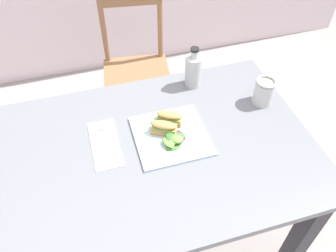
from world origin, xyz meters
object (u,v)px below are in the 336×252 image
Objects in this scene: chair_wooden_far at (136,71)px; fork_on_napkin at (104,140)px; bottle_cold_brew at (193,72)px; dining_table at (158,168)px; sandwich_half_front at (164,128)px; sandwich_half_back at (169,117)px; plate_lunch at (171,136)px; mason_jar_iced_tea at (264,92)px.

fork_on_napkin is (-0.28, -0.78, 0.30)m from chair_wooden_far.
dining_table is at bearing -128.27° from bottle_cold_brew.
sandwich_half_back is at bearing 52.53° from sandwich_half_front.
sandwich_half_front is 0.60× the size of fork_on_napkin.
chair_wooden_far is at bearing 69.90° from fork_on_napkin.
chair_wooden_far reaches higher than sandwich_half_back.
bottle_cold_brew is at bearing 51.18° from sandwich_half_front.
chair_wooden_far is at bearing 83.85° from dining_table.
dining_table is 0.16m from plate_lunch.
dining_table is at bearing -96.15° from chair_wooden_far.
chair_wooden_far is at bearing 106.17° from bottle_cold_brew.
chair_wooden_far is 4.70× the size of fork_on_napkin.
dining_table is 10.29× the size of mason_jar_iced_tea.
dining_table is at bearing -126.55° from sandwich_half_back.
dining_table is 10.80× the size of sandwich_half_back.
sandwich_half_front and sandwich_half_back have the same top height.
dining_table is 4.27× the size of plate_lunch.
fork_on_napkin is (-0.19, 0.09, 0.14)m from dining_table.
chair_wooden_far is 0.68m from bottle_cold_brew.
dining_table is 0.89m from chair_wooden_far.
sandwich_half_front is (-0.05, -0.81, 0.33)m from chair_wooden_far.
plate_lunch is 0.26m from fork_on_napkin.
mason_jar_iced_tea is (0.44, 0.08, 0.05)m from plate_lunch.
dining_table is at bearing -25.69° from fork_on_napkin.
mason_jar_iced_tea reaches higher than sandwich_half_back.
sandwich_half_front is (0.04, 0.06, 0.17)m from dining_table.
sandwich_half_back is (0.04, 0.05, 0.00)m from sandwich_half_front.
mason_jar_iced_tea is at bearing 2.69° from fork_on_napkin.
chair_wooden_far is 3.09× the size of plate_lunch.
sandwich_half_back is 0.27m from fork_on_napkin.
fork_on_napkin is at bearing 154.31° from dining_table.
plate_lunch is at bearing -41.76° from sandwich_half_front.
dining_table is 0.55m from mason_jar_iced_tea.
chair_wooden_far is 0.92m from mason_jar_iced_tea.
plate_lunch reaches higher than fork_on_napkin.
chair_wooden_far is at bearing 88.91° from sandwich_half_back.
plate_lunch is at bearing -101.54° from sandwich_half_back.
fork_on_napkin is 0.96× the size of bottle_cold_brew.
plate_lunch is at bearing 31.48° from dining_table.
chair_wooden_far reaches higher than plate_lunch.
sandwich_half_back is (0.08, 0.11, 0.17)m from dining_table.
bottle_cold_brew is at bearing 50.89° from sandwich_half_back.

